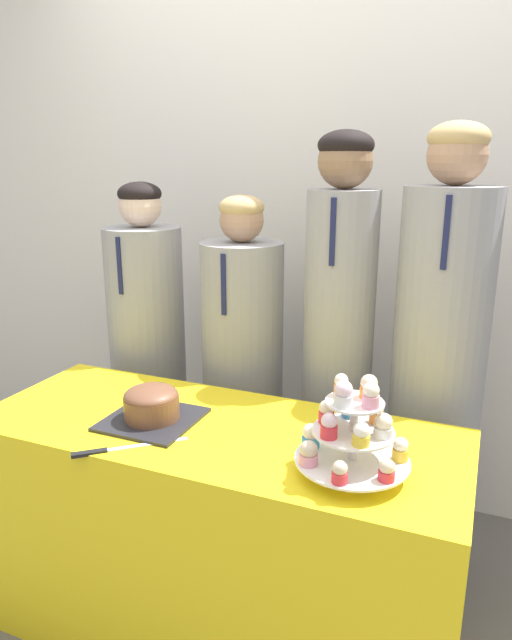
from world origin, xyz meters
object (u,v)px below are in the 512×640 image
(cake_knife, at_px, (111,450))
(student_1, at_px, (243,385))
(cupcake_stand, at_px, (352,431))
(student_2, at_px, (337,364))
(student_0, at_px, (149,365))
(student_3, at_px, (436,382))
(round_cake, at_px, (152,405))

(cake_knife, height_order, student_1, student_1)
(cake_knife, height_order, cupcake_stand, cupcake_stand)
(cake_knife, relative_size, student_2, 0.16)
(student_0, bearing_deg, student_2, -0.00)
(student_3, bearing_deg, cake_knife, -134.63)
(cake_knife, relative_size, cupcake_stand, 0.87)
(cupcake_stand, distance_m, student_2, 0.68)
(cake_knife, distance_m, student_0, 0.88)
(student_0, height_order, student_2, student_2)
(student_1, relative_size, student_2, 0.86)
(student_2, bearing_deg, student_0, 180.00)
(cupcake_stand, relative_size, student_1, 0.21)
(student_0, bearing_deg, cupcake_stand, -32.31)
(student_2, relative_size, student_3, 0.99)
(student_0, distance_m, student_2, 0.83)
(student_3, bearing_deg, round_cake, -142.87)
(cupcake_stand, height_order, student_2, student_2)
(round_cake, distance_m, student_0, 0.72)
(cupcake_stand, bearing_deg, cake_knife, -167.69)
(student_1, bearing_deg, round_cake, -94.01)
(cake_knife, distance_m, student_3, 1.11)
(cupcake_stand, xyz_separation_m, student_1, (-0.59, 0.65, -0.21))
(round_cake, relative_size, cake_knife, 1.07)
(student_1, height_order, student_2, student_2)
(cupcake_stand, bearing_deg, student_0, 147.69)
(cupcake_stand, height_order, student_1, student_1)
(round_cake, bearing_deg, cupcake_stand, -5.77)
(student_2, distance_m, student_3, 0.35)
(cake_knife, bearing_deg, student_0, 75.57)
(round_cake, height_order, cake_knife, round_cake)
(student_0, bearing_deg, student_3, 0.00)
(round_cake, relative_size, student_0, 0.19)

